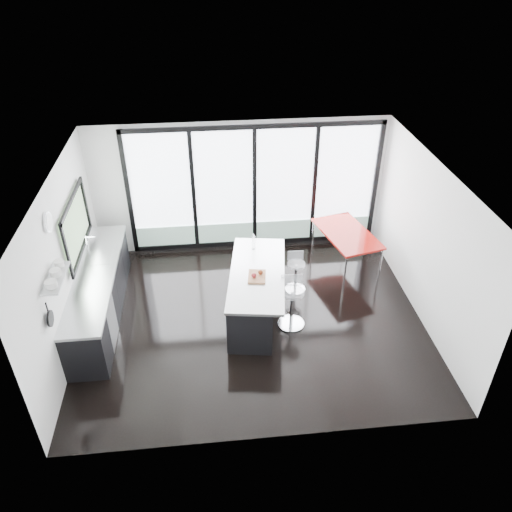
{
  "coord_description": "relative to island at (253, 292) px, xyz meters",
  "views": [
    {
      "loc": [
        -0.66,
        -6.8,
        5.91
      ],
      "look_at": [
        0.1,
        0.3,
        1.15
      ],
      "focal_mm": 35.0,
      "sensor_mm": 36.0,
      "label": 1
    }
  ],
  "objects": [
    {
      "name": "wall_left",
      "position": [
        -3.01,
        0.1,
        1.1
      ],
      "size": [
        0.26,
        5.0,
        2.8
      ],
      "color": "silver",
      "rests_on": "ground"
    },
    {
      "name": "ceiling",
      "position": [
        -0.03,
        -0.17,
        2.34
      ],
      "size": [
        6.0,
        5.0,
        0.0
      ],
      "primitive_type": "cube",
      "color": "white",
      "rests_on": "wall_back"
    },
    {
      "name": "floor",
      "position": [
        -0.03,
        -0.17,
        -0.46
      ],
      "size": [
        6.0,
        5.0,
        0.0
      ],
      "primitive_type": "cube",
      "color": "black",
      "rests_on": "ground"
    },
    {
      "name": "red_table",
      "position": [
        2.0,
        1.27,
        -0.05
      ],
      "size": [
        1.21,
        1.68,
        0.81
      ],
      "primitive_type": "cube",
      "rotation": [
        0.0,
        0.0,
        0.24
      ],
      "color": "#9D150F",
      "rests_on": "floor"
    },
    {
      "name": "wall_right",
      "position": [
        2.97,
        -0.17,
        0.94
      ],
      "size": [
        0.0,
        5.0,
        2.8
      ],
      "primitive_type": "cube",
      "color": "silver",
      "rests_on": "ground"
    },
    {
      "name": "wall_back",
      "position": [
        0.24,
        2.29,
        0.81
      ],
      "size": [
        6.0,
        0.09,
        2.8
      ],
      "color": "silver",
      "rests_on": "ground"
    },
    {
      "name": "island",
      "position": [
        0.0,
        0.0,
        0.0
      ],
      "size": [
        1.26,
        2.34,
        1.18
      ],
      "color": "black",
      "rests_on": "floor"
    },
    {
      "name": "bar_stool_far",
      "position": [
        0.88,
        0.59,
        -0.15
      ],
      "size": [
        0.4,
        0.4,
        0.62
      ],
      "primitive_type": "cylinder",
      "rotation": [
        0.0,
        0.0,
        -0.02
      ],
      "color": "silver",
      "rests_on": "floor"
    },
    {
      "name": "bar_stool_near",
      "position": [
        0.63,
        -0.39,
        -0.09
      ],
      "size": [
        0.49,
        0.49,
        0.75
      ],
      "primitive_type": "cylinder",
      "rotation": [
        0.0,
        0.0,
        -0.04
      ],
      "color": "silver",
      "rests_on": "floor"
    },
    {
      "name": "wall_front",
      "position": [
        -0.03,
        -2.67,
        0.94
      ],
      "size": [
        6.0,
        0.0,
        2.8
      ],
      "primitive_type": "cube",
      "color": "silver",
      "rests_on": "ground"
    },
    {
      "name": "counter_cabinets",
      "position": [
        -2.71,
        0.23,
        0.0
      ],
      "size": [
        0.69,
        3.24,
        1.36
      ],
      "color": "black",
      "rests_on": "floor"
    }
  ]
}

